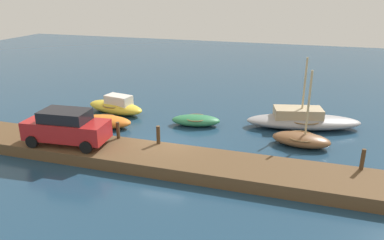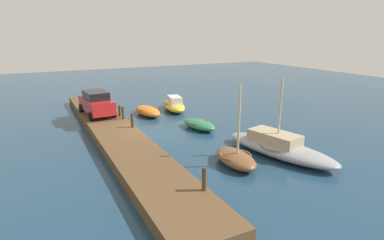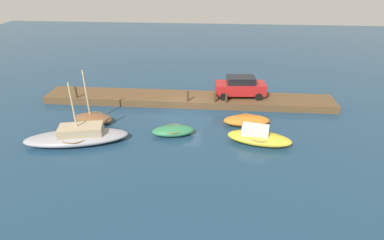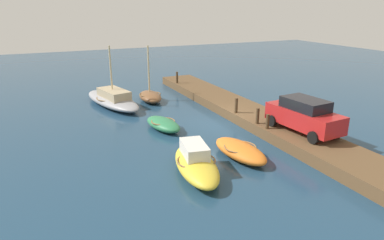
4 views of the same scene
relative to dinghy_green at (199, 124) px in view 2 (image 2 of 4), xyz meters
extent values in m
plane|color=navy|center=(-0.54, -3.84, -0.35)|extent=(84.00, 84.00, 0.00)
cube|color=brown|center=(-0.54, -5.91, -0.04)|extent=(25.61, 2.84, 0.62)
ellipsoid|color=#2D7A4C|center=(0.00, 0.00, -0.01)|extent=(3.28, 1.93, 0.67)
torus|color=olive|center=(0.00, 0.00, 0.18)|extent=(1.69, 1.69, 0.07)
ellipsoid|color=brown|center=(6.53, -1.35, 0.02)|extent=(3.27, 1.81, 0.74)
torus|color=olive|center=(6.53, -1.35, 0.23)|extent=(1.77, 1.77, 0.07)
cylinder|color=#C6B284|center=(6.72, -1.36, 2.10)|extent=(0.12, 0.12, 3.71)
ellipsoid|color=gold|center=(-6.11, 0.69, 0.07)|extent=(4.64, 2.46, 0.83)
torus|color=olive|center=(-6.11, 0.69, 0.30)|extent=(2.04, 2.04, 0.07)
cube|color=silver|center=(-5.78, 0.63, 0.65)|extent=(1.95, 1.31, 0.66)
ellipsoid|color=#939399|center=(6.55, 1.62, 0.06)|extent=(7.36, 3.77, 0.81)
torus|color=olive|center=(6.55, 1.62, 0.28)|extent=(2.74, 2.74, 0.07)
cube|color=tan|center=(6.19, 1.53, 0.62)|extent=(3.15, 2.02, 0.64)
cylinder|color=#C6B284|center=(6.41, 1.59, 2.21)|extent=(0.12, 0.12, 3.80)
ellipsoid|color=orange|center=(-5.45, -2.00, 0.02)|extent=(3.69, 1.84, 0.74)
torus|color=olive|center=(-5.45, -2.00, 0.23)|extent=(1.74, 1.74, 0.07)
cylinder|color=#47331E|center=(-3.91, -4.74, 0.69)|extent=(0.19, 0.19, 0.83)
cylinder|color=#47331E|center=(-2.96, -4.74, 0.73)|extent=(0.19, 0.19, 0.92)
cylinder|color=#47331E|center=(-0.62, -4.74, 0.76)|extent=(0.20, 0.20, 0.97)
cylinder|color=#47331E|center=(9.23, -4.74, 0.77)|extent=(0.18, 0.18, 0.99)
cube|color=#B21E1E|center=(-5.13, -6.19, 1.07)|extent=(4.43, 2.03, 0.95)
cube|color=black|center=(-5.13, -6.19, 1.83)|extent=(2.52, 1.68, 0.57)
cylinder|color=black|center=(-3.69, -5.23, 0.59)|extent=(0.66, 0.27, 0.64)
cylinder|color=black|center=(-3.56, -6.92, 0.59)|extent=(0.66, 0.27, 0.64)
cylinder|color=black|center=(-6.70, -5.46, 0.59)|extent=(0.66, 0.27, 0.64)
cylinder|color=black|center=(-6.56, -7.16, 0.59)|extent=(0.66, 0.27, 0.64)
camera|label=1|loc=(6.43, -21.35, 8.05)|focal=34.76mm
camera|label=2|loc=(19.28, -10.40, 6.41)|focal=29.63mm
camera|label=3|loc=(-2.94, 19.11, 10.90)|focal=28.47mm
camera|label=4|loc=(-18.82, 6.78, 6.85)|focal=32.68mm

